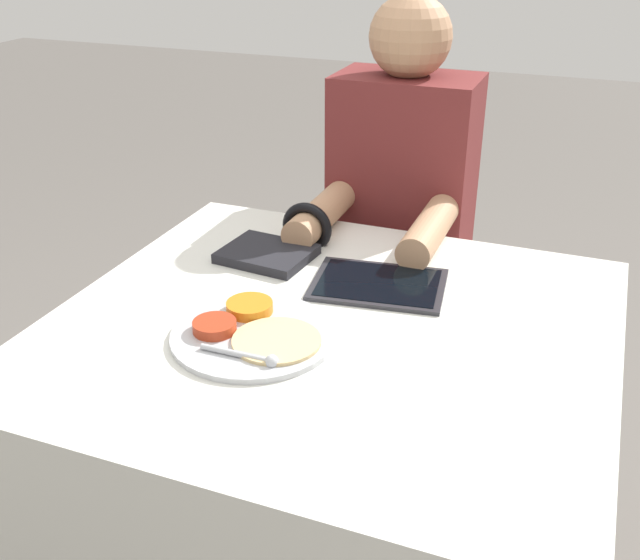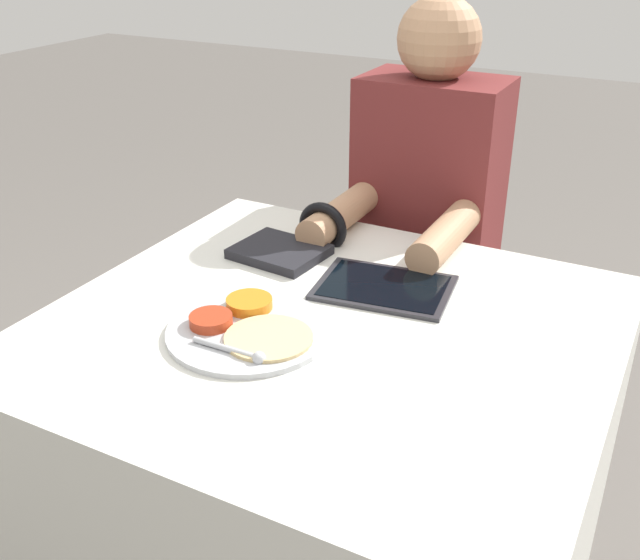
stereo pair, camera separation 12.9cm
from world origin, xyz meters
The scene contains 5 objects.
dining_table centered at (0.00, 0.00, 0.36)m, with size 0.94×0.87×0.73m.
thali_tray centered at (-0.10, -0.09, 0.73)m, with size 0.27×0.27×0.03m.
red_notebook centered at (-0.21, 0.20, 0.73)m, with size 0.19×0.16×0.02m.
tablet_device centered at (0.04, 0.16, 0.73)m, with size 0.27×0.21×0.01m.
person_diner centered at (-0.04, 0.59, 0.57)m, with size 0.34×0.47×1.20m.
Camera 1 is at (0.39, -1.04, 1.36)m, focal length 42.00 mm.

